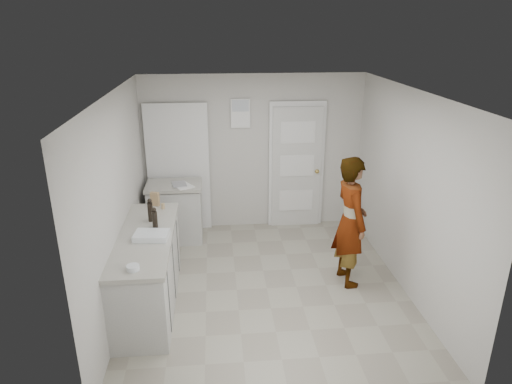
{
  "coord_description": "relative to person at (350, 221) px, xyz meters",
  "views": [
    {
      "loc": [
        -0.61,
        -5.04,
        3.23
      ],
      "look_at": [
        -0.1,
        0.4,
        1.18
      ],
      "focal_mm": 32.0,
      "sensor_mm": 36.0,
      "label": 1
    }
  ],
  "objects": [
    {
      "name": "oil_cruet_a",
      "position": [
        -2.42,
        -0.1,
        0.19
      ],
      "size": [
        0.06,
        0.06,
        0.26
      ],
      "color": "black",
      "rests_on": "main_counter"
    },
    {
      "name": "papers",
      "position": [
        -2.18,
        1.34,
        0.07
      ],
      "size": [
        0.37,
        0.39,
        0.01
      ],
      "primitive_type": "cube",
      "rotation": [
        0.0,
        0.0,
        0.54
      ],
      "color": "white",
      "rests_on": "side_counter"
    },
    {
      "name": "main_counter",
      "position": [
        -2.52,
        -0.3,
        -0.43
      ],
      "size": [
        0.64,
        1.96,
        0.93
      ],
      "color": "silver",
      "rests_on": "ground"
    },
    {
      "name": "room_shell",
      "position": [
        -1.25,
        1.85,
        0.17
      ],
      "size": [
        4.0,
        4.0,
        4.0
      ],
      "color": "#BAB7B0",
      "rests_on": "ground"
    },
    {
      "name": "oil_cruet_b",
      "position": [
        -2.49,
        0.09,
        0.21
      ],
      "size": [
        0.07,
        0.07,
        0.3
      ],
      "color": "black",
      "rests_on": "main_counter"
    },
    {
      "name": "cake_mix_box",
      "position": [
        -2.5,
        0.6,
        0.16
      ],
      "size": [
        0.12,
        0.09,
        0.19
      ],
      "primitive_type": "cube",
      "rotation": [
        0.0,
        0.0,
        -0.35
      ],
      "color": "#9A7A4D",
      "rests_on": "main_counter"
    },
    {
      "name": "side_counter",
      "position": [
        -2.32,
        1.45,
        -0.43
      ],
      "size": [
        0.84,
        0.61,
        0.93
      ],
      "color": "silver",
      "rests_on": "ground"
    },
    {
      "name": "baking_dish",
      "position": [
        -2.43,
        -0.39,
        0.1
      ],
      "size": [
        0.41,
        0.31,
        0.07
      ],
      "rotation": [
        0.0,
        0.0,
        -0.11
      ],
      "color": "silver",
      "rests_on": "main_counter"
    },
    {
      "name": "spice_jar",
      "position": [
        -2.38,
        0.48,
        0.11
      ],
      "size": [
        0.05,
        0.05,
        0.07
      ],
      "primitive_type": "cylinder",
      "color": "tan",
      "rests_on": "main_counter"
    },
    {
      "name": "ground",
      "position": [
        -1.07,
        -0.1,
        -0.86
      ],
      "size": [
        4.0,
        4.0,
        0.0
      ],
      "primitive_type": "plane",
      "color": "gray",
      "rests_on": "ground"
    },
    {
      "name": "egg_bowl",
      "position": [
        -2.53,
        -1.09,
        0.09
      ],
      "size": [
        0.13,
        0.13,
        0.05
      ],
      "color": "silver",
      "rests_on": "main_counter"
    },
    {
      "name": "person",
      "position": [
        0.0,
        0.0,
        0.0
      ],
      "size": [
        0.49,
        0.67,
        1.71
      ],
      "primitive_type": "imported",
      "rotation": [
        0.0,
        0.0,
        1.7
      ],
      "color": "silver",
      "rests_on": "ground"
    }
  ]
}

